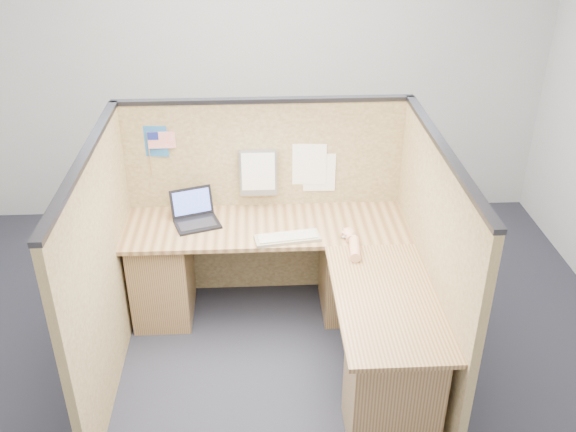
{
  "coord_description": "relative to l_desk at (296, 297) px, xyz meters",
  "views": [
    {
      "loc": [
        -0.05,
        -3.15,
        2.95
      ],
      "look_at": [
        0.14,
        0.5,
        0.89
      ],
      "focal_mm": 40.0,
      "sensor_mm": 36.0,
      "label": 1
    }
  ],
  "objects": [
    {
      "name": "laptop",
      "position": [
        -0.66,
        0.47,
        0.39
      ],
      "size": [
        0.35,
        0.37,
        0.21
      ],
      "rotation": [
        0.0,
        0.0,
        0.32
      ],
      "color": "black",
      "rests_on": "l_desk"
    },
    {
      "name": "file_holder",
      "position": [
        -0.23,
        0.66,
        0.61
      ],
      "size": [
        0.26,
        0.05,
        0.34
      ],
      "color": "slate",
      "rests_on": "cubicle_partitions"
    },
    {
      "name": "wall_back",
      "position": [
        -0.18,
        1.96,
        1.01
      ],
      "size": [
        5.0,
        0.0,
        5.0
      ],
      "primitive_type": "plane",
      "rotation": [
        1.57,
        0.0,
        0.0
      ],
      "color": "#ADB0B2",
      "rests_on": "floor"
    },
    {
      "name": "american_flag",
      "position": [
        -0.91,
        0.67,
        0.86
      ],
      "size": [
        0.19,
        0.01,
        0.32
      ],
      "color": "olive",
      "rests_on": "cubicle_partitions"
    },
    {
      "name": "paper_left",
      "position": [
        0.13,
        0.68,
        0.65
      ],
      "size": [
        0.25,
        0.02,
        0.31
      ],
      "primitive_type": "cube",
      "rotation": [
        0.0,
        0.0,
        -0.07
      ],
      "color": "white",
      "rests_on": "cubicle_partitions"
    },
    {
      "name": "hand_forearm",
      "position": [
        0.37,
        0.06,
        0.37
      ],
      "size": [
        0.1,
        0.36,
        0.08
      ],
      "color": "tan",
      "rests_on": "l_desk"
    },
    {
      "name": "cubicle_partitions",
      "position": [
        -0.18,
        0.14,
        0.38
      ],
      "size": [
        2.06,
        1.83,
        1.53
      ],
      "color": "brown",
      "rests_on": "floor"
    },
    {
      "name": "paper_right",
      "position": [
        0.21,
        0.68,
        0.59
      ],
      "size": [
        0.23,
        0.01,
        0.29
      ],
      "primitive_type": "cube",
      "rotation": [
        0.0,
        0.0,
        -0.04
      ],
      "color": "white",
      "rests_on": "cubicle_partitions"
    },
    {
      "name": "mouse",
      "position": [
        0.36,
        0.19,
        0.36
      ],
      "size": [
        0.11,
        0.07,
        0.04
      ],
      "primitive_type": "ellipsoid",
      "rotation": [
        0.0,
        0.0,
        0.14
      ],
      "color": "silver",
      "rests_on": "l_desk"
    },
    {
      "name": "keyboard",
      "position": [
        -0.05,
        0.19,
        0.35
      ],
      "size": [
        0.45,
        0.21,
        0.03
      ],
      "rotation": [
        0.0,
        0.0,
        0.15
      ],
      "color": "gray",
      "rests_on": "l_desk"
    },
    {
      "name": "l_desk",
      "position": [
        0.0,
        0.0,
        0.0
      ],
      "size": [
        1.95,
        1.75,
        0.73
      ],
      "color": "brown",
      "rests_on": "floor"
    },
    {
      "name": "floor",
      "position": [
        -0.18,
        -0.29,
        -0.39
      ],
      "size": [
        5.0,
        5.0,
        0.0
      ],
      "primitive_type": "plane",
      "color": "black",
      "rests_on": "ground"
    },
    {
      "name": "blue_poster",
      "position": [
        -0.93,
        0.68,
        0.85
      ],
      "size": [
        0.17,
        0.02,
        0.22
      ],
      "primitive_type": "cube",
      "rotation": [
        0.0,
        0.0,
        -0.1
      ],
      "color": "#225E9E",
      "rests_on": "cubicle_partitions"
    }
  ]
}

